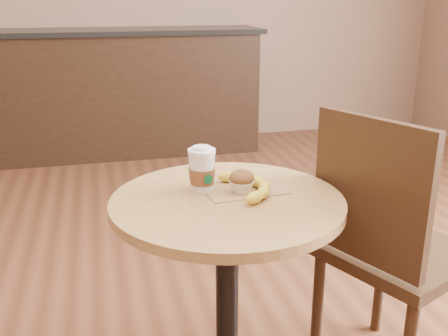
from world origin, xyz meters
The scene contains 7 objects.
cafe_table centered at (0.12, 0.07, 0.53)m, with size 0.69×0.69×0.75m.
chair_right centered at (0.66, 0.06, 0.54)m, with size 0.57×0.57×0.98m.
service_counter centered at (0.00, 3.18, 0.52)m, with size 2.30×0.65×1.04m.
kraft_bag centered at (0.18, 0.14, 0.75)m, with size 0.24×0.18×0.00m, color #946F48.
coffee_cup centered at (0.06, 0.15, 0.81)m, with size 0.08×0.09×0.14m.
muffin centered at (0.17, 0.10, 0.79)m, with size 0.08×0.08×0.07m.
banana centered at (0.19, 0.10, 0.77)m, with size 0.15×0.25×0.03m, color yellow, non-canonical shape.
Camera 1 is at (-0.23, -1.31, 1.32)m, focal length 42.00 mm.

